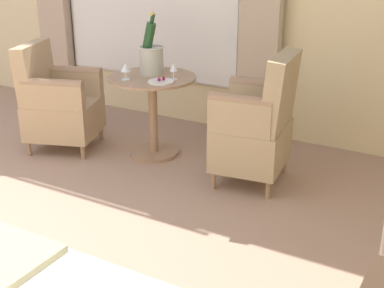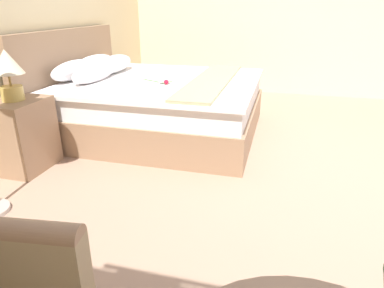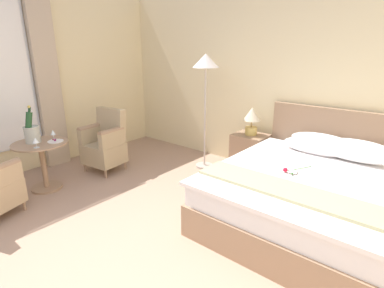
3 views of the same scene
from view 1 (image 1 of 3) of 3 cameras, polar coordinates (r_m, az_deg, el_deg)
name	(u,v)px [view 1 (image 1 of 3)]	position (r m, az deg, el deg)	size (l,w,h in m)	color
side_table_round	(153,106)	(4.34, -4.19, 4.07)	(0.70, 0.70, 0.66)	#9D795B
champagne_bucket	(151,56)	(4.32, -4.39, 9.37)	(0.20, 0.20, 0.49)	#B2B7AA
wine_glass_near_bucket	(126,68)	(4.17, -7.10, 8.04)	(0.08, 0.08, 0.13)	white
wine_glass_near_edge	(174,68)	(4.15, -1.98, 8.11)	(0.06, 0.06, 0.13)	white
snack_plate	(161,81)	(4.09, -3.34, 6.68)	(0.20, 0.20, 0.04)	white
armchair_by_window	(257,126)	(3.85, 7.00, 1.96)	(0.61, 0.58, 0.97)	#9D795B
armchair_facing_bed	(58,103)	(4.63, -14.08, 4.30)	(0.68, 0.71, 0.89)	#9D795B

